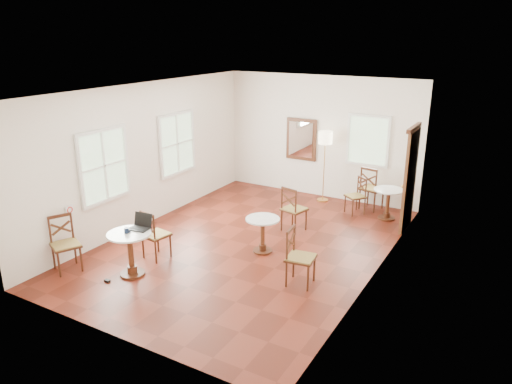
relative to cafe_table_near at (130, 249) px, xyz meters
The scene contains 17 objects.
ground 2.38m from the cafe_table_near, 61.94° to the left, with size 7.00×7.00×0.00m, color #5D1C10.
room_shell 2.91m from the cafe_table_near, 66.03° to the left, with size 5.02×7.02×3.01m.
cafe_table_near is the anchor object (origin of this frame).
cafe_table_mid 2.43m from the cafe_table_near, 52.08° to the left, with size 0.64×0.64×0.68m.
cafe_table_back 5.67m from the cafe_table_near, 57.21° to the left, with size 0.65×0.65×0.69m.
chair_near_a 0.71m from the cafe_table_near, 96.43° to the left, with size 0.49×0.49×0.93m.
chair_near_b 1.19m from the cafe_table_near, 159.66° to the right, with size 0.60×0.60×0.98m.
chair_mid_a 3.49m from the cafe_table_near, 63.70° to the left, with size 0.54×0.54×0.97m.
chair_mid_b 2.85m from the cafe_table_near, 23.72° to the left, with size 0.50×0.50×0.97m.
chair_back_a 5.80m from the cafe_table_near, 63.83° to the left, with size 0.57×0.57×1.03m.
chair_back_b 5.32m from the cafe_table_near, 63.81° to the left, with size 0.55×0.55×0.85m.
floor_lamp 5.47m from the cafe_table_near, 75.32° to the left, with size 0.34×0.34×1.73m.
laptop 0.45m from the cafe_table_near, 84.20° to the left, with size 0.37×0.33×0.25m.
mouse 0.32m from the cafe_table_near, 137.60° to the left, with size 0.10×0.06×0.04m, color black.
navy_mug 0.34m from the cafe_table_near, 148.69° to the right, with size 0.11×0.07×0.09m.
water_glass 0.35m from the cafe_table_near, 158.13° to the right, with size 0.07×0.07×0.11m, color white.
power_adapter 0.64m from the cafe_table_near, 115.56° to the right, with size 0.10×0.06×0.04m, color black.
Camera 1 is at (4.44, -7.46, 3.97)m, focal length 33.93 mm.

